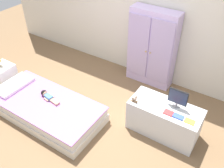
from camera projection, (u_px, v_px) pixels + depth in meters
name	position (u px, v px, depth m)	size (l,w,h in m)	color
ground_plane	(93.00, 120.00, 3.80)	(10.00, 10.00, 0.02)	brown
back_wall	(147.00, 4.00, 4.01)	(6.40, 0.05, 2.70)	silver
bed	(46.00, 108.00, 3.80)	(1.79, 0.86, 0.28)	silver
pillow	(14.00, 85.00, 4.00)	(0.32, 0.62, 0.05)	white
doll	(47.00, 95.00, 3.77)	(0.39, 0.15, 0.10)	#4C84C6
nightstand	(4.00, 76.00, 4.35)	(0.36, 0.36, 0.42)	white
wardrobe	(152.00, 48.00, 4.18)	(0.82, 0.31, 1.37)	silver
tv_stand	(164.00, 119.00, 3.46)	(0.99, 0.45, 0.49)	silver
tv_monitor	(178.00, 98.00, 3.22)	(0.26, 0.10, 0.28)	#99999E
rocking_horse_toy	(135.00, 99.00, 3.36)	(0.10, 0.04, 0.12)	#8E6642
book_red	(168.00, 113.00, 3.21)	(0.12, 0.10, 0.01)	#CC3838
book_blue	(178.00, 117.00, 3.15)	(0.14, 0.08, 0.02)	blue
book_yellow	(190.00, 121.00, 3.09)	(0.13, 0.09, 0.01)	gold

